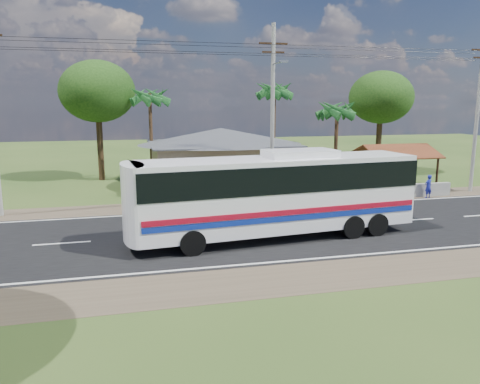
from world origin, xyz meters
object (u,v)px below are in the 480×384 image
(motorcycle, at_px, (238,201))
(coach_bus, at_px, (278,189))
(waiting_shed, at_px, (395,152))
(person, at_px, (428,186))

(motorcycle, bearing_deg, coach_bus, -156.15)
(waiting_shed, distance_m, coach_bus, 15.68)
(person, bearing_deg, coach_bus, 12.44)
(coach_bus, xyz_separation_m, motorcycle, (-0.35, 6.48, -1.91))
(coach_bus, relative_size, person, 8.64)
(motorcycle, relative_size, person, 1.10)
(coach_bus, bearing_deg, person, 21.64)
(waiting_shed, xyz_separation_m, motorcycle, (-12.54, -3.38, -2.28))
(person, bearing_deg, motorcycle, -14.53)
(waiting_shed, relative_size, motorcycle, 3.02)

